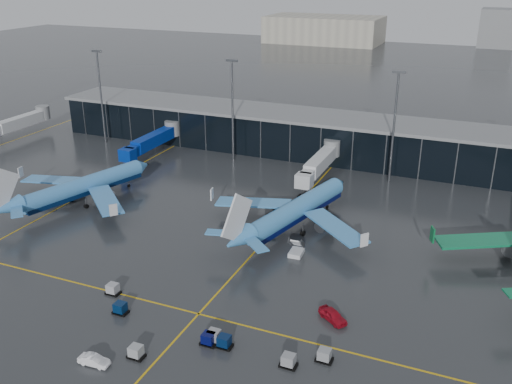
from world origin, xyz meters
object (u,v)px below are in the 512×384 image
at_px(airliner_arkefly, 83,176).
at_px(mobile_airstair, 296,251).
at_px(baggage_carts, 200,334).
at_px(service_van_red, 333,315).
at_px(service_van_white, 94,360).
at_px(airliner_klm_near, 297,198).

bearing_deg(airliner_arkefly, mobile_airstair, 10.68).
height_order(baggage_carts, service_van_red, baggage_carts).
bearing_deg(service_van_white, baggage_carts, -48.46).
height_order(baggage_carts, mobile_airstair, mobile_airstair).
xyz_separation_m(airliner_arkefly, baggage_carts, (44.74, -32.38, -5.20)).
distance_m(baggage_carts, service_van_red, 18.96).
xyz_separation_m(mobile_airstair, service_van_white, (-13.87, -37.61, -0.09)).
distance_m(airliner_arkefly, baggage_carts, 55.47).
bearing_deg(service_van_red, airliner_klm_near, 64.22).
relative_size(service_van_red, service_van_white, 1.18).
bearing_deg(baggage_carts, service_van_white, -134.57).
bearing_deg(airliner_klm_near, airliner_arkefly, -159.13).
xyz_separation_m(baggage_carts, service_van_red, (15.30, 11.20, 0.07)).
bearing_deg(airliner_klm_near, service_van_red, -47.00).
xyz_separation_m(service_van_red, service_van_white, (-25.11, -21.15, -0.15)).
bearing_deg(baggage_carts, airliner_klm_near, 89.31).
relative_size(airliner_klm_near, service_van_red, 8.21).
distance_m(service_van_red, service_van_white, 32.83).
bearing_deg(mobile_airstair, service_van_white, -113.18).
distance_m(mobile_airstair, service_van_red, 19.93).
distance_m(airliner_arkefly, airliner_klm_near, 45.53).
bearing_deg(service_van_red, mobile_airstair, 69.47).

